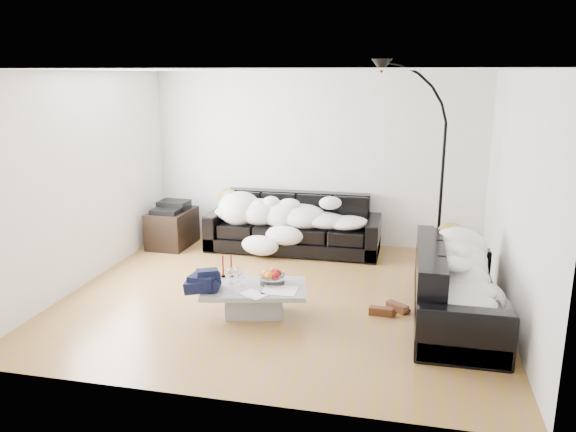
% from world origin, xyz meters
% --- Properties ---
extents(ground, '(5.00, 5.00, 0.00)m').
position_xyz_m(ground, '(0.00, 0.00, 0.00)').
color(ground, olive).
rests_on(ground, ground).
extents(wall_back, '(5.00, 0.02, 2.60)m').
position_xyz_m(wall_back, '(0.00, 2.25, 1.30)').
color(wall_back, silver).
rests_on(wall_back, ground).
extents(wall_left, '(0.02, 4.50, 2.60)m').
position_xyz_m(wall_left, '(-2.50, 0.00, 1.30)').
color(wall_left, silver).
rests_on(wall_left, ground).
extents(wall_right, '(0.02, 4.50, 2.60)m').
position_xyz_m(wall_right, '(2.50, 0.00, 1.30)').
color(wall_right, silver).
rests_on(wall_right, ground).
extents(ceiling, '(5.00, 5.00, 0.00)m').
position_xyz_m(ceiling, '(0.00, 0.00, 2.60)').
color(ceiling, white).
rests_on(ceiling, ground).
extents(sofa_back, '(2.53, 0.88, 0.83)m').
position_xyz_m(sofa_back, '(-0.24, 1.74, 0.41)').
color(sofa_back, black).
rests_on(sofa_back, ground).
extents(sofa_right, '(0.87, 2.02, 0.82)m').
position_xyz_m(sofa_right, '(1.96, -0.31, 0.41)').
color(sofa_right, black).
rests_on(sofa_right, ground).
extents(sleeper_back, '(2.14, 0.74, 0.43)m').
position_xyz_m(sleeper_back, '(-0.24, 1.69, 0.63)').
color(sleeper_back, white).
rests_on(sleeper_back, sofa_back).
extents(sleeper_right, '(0.73, 1.73, 0.42)m').
position_xyz_m(sleeper_right, '(1.96, -0.31, 0.63)').
color(sleeper_right, white).
rests_on(sleeper_right, sofa_right).
extents(teal_cushion, '(0.42, 0.38, 0.20)m').
position_xyz_m(teal_cushion, '(1.90, 0.31, 0.72)').
color(teal_cushion, '#0A482E').
rests_on(teal_cushion, sofa_right).
extents(coffee_table, '(1.22, 0.87, 0.32)m').
position_xyz_m(coffee_table, '(-0.18, -0.60, 0.16)').
color(coffee_table, '#939699').
rests_on(coffee_table, ground).
extents(fruit_bowl, '(0.29, 0.29, 0.17)m').
position_xyz_m(fruit_bowl, '(-0.01, -0.46, 0.41)').
color(fruit_bowl, white).
rests_on(fruit_bowl, coffee_table).
extents(wine_glass_a, '(0.08, 0.08, 0.16)m').
position_xyz_m(wine_glass_a, '(-0.40, -0.49, 0.40)').
color(wine_glass_a, white).
rests_on(wine_glass_a, coffee_table).
extents(wine_glass_b, '(0.09, 0.09, 0.18)m').
position_xyz_m(wine_glass_b, '(-0.45, -0.56, 0.41)').
color(wine_glass_b, white).
rests_on(wine_glass_b, coffee_table).
extents(wine_glass_c, '(0.09, 0.09, 0.17)m').
position_xyz_m(wine_glass_c, '(-0.32, -0.61, 0.41)').
color(wine_glass_c, white).
rests_on(wine_glass_c, coffee_table).
extents(candle_left, '(0.05, 0.05, 0.26)m').
position_xyz_m(candle_left, '(-0.60, -0.39, 0.45)').
color(candle_left, maroon).
rests_on(candle_left, coffee_table).
extents(candle_right, '(0.06, 0.06, 0.26)m').
position_xyz_m(candle_right, '(-0.52, -0.35, 0.45)').
color(candle_right, maroon).
rests_on(candle_right, coffee_table).
extents(newspaper_a, '(0.37, 0.29, 0.01)m').
position_xyz_m(newspaper_a, '(0.12, -0.65, 0.33)').
color(newspaper_a, silver).
rests_on(newspaper_a, coffee_table).
extents(newspaper_b, '(0.32, 0.29, 0.01)m').
position_xyz_m(newspaper_b, '(-0.12, -0.81, 0.33)').
color(newspaper_b, silver).
rests_on(newspaper_b, coffee_table).
extents(navy_jacket, '(0.44, 0.39, 0.19)m').
position_xyz_m(navy_jacket, '(-0.64, -0.81, 0.50)').
color(navy_jacket, black).
rests_on(navy_jacket, coffee_table).
extents(shoes, '(0.50, 0.42, 0.10)m').
position_xyz_m(shoes, '(1.25, -0.25, 0.05)').
color(shoes, '#472311').
rests_on(shoes, ground).
extents(av_cabinet, '(0.58, 0.82, 0.55)m').
position_xyz_m(av_cabinet, '(-2.09, 1.58, 0.28)').
color(av_cabinet, black).
rests_on(av_cabinet, ground).
extents(stereo, '(0.45, 0.35, 0.13)m').
position_xyz_m(stereo, '(-2.09, 1.58, 0.62)').
color(stereo, black).
rests_on(stereo, av_cabinet).
extents(floor_lamp, '(0.88, 0.36, 2.40)m').
position_xyz_m(floor_lamp, '(1.81, 1.28, 1.20)').
color(floor_lamp, black).
rests_on(floor_lamp, ground).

